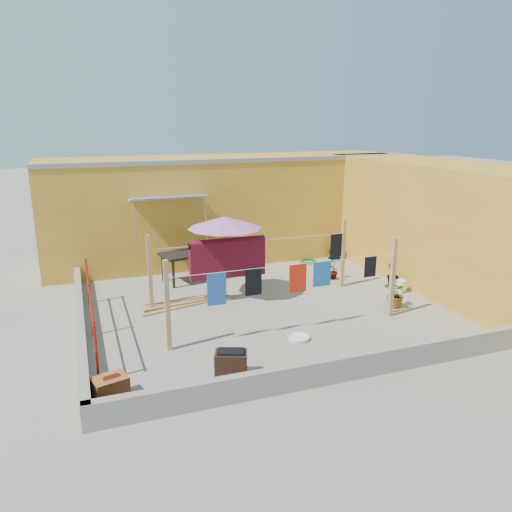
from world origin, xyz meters
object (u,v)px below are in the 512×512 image
Objects in this scene: water_jug_b at (393,283)px; outdoor_table at (193,254)px; brick_stack at (110,388)px; plant_back_a at (223,259)px; white_basin at (299,338)px; green_hose at (308,261)px; water_jug_a at (401,286)px; brazier at (231,364)px; patio_umbrella at (225,223)px.

outdoor_table is at bearing 152.26° from water_jug_b.
brick_stack is 7.06m from plant_back_a.
white_basin and green_hose have the same top height.
white_basin is 1.43× the size of water_jug_b.
water_jug_b is at bearing -71.44° from green_hose.
water_jug_a reaches higher than green_hose.
plant_back_a is (-3.76, 3.00, 0.24)m from water_jug_b.
brazier is 0.84× the size of plant_back_a.
patio_umbrella reaches higher than water_jug_b.
patio_umbrella is 4.77m from water_jug_b.
white_basin is at bearing -117.77° from green_hose.
water_jug_a is 0.36m from water_jug_b.
water_jug_a is at bearing -73.29° from green_hose.
water_jug_b is (4.36, -0.74, -1.78)m from patio_umbrella.
plant_back_a reaches higher than green_hose.
brick_stack is 1.36× the size of white_basin.
brick_stack is at bearing -115.36° from outdoor_table.
brazier reaches higher than brick_stack.
brazier is 1.22× the size of green_hose.
outdoor_table reaches higher than water_jug_a.
brick_stack is 1.17× the size of green_hose.
water_jug_a reaches higher than water_jug_b.
water_jug_b is 4.82m from plant_back_a.
green_hose is at bearing 108.56° from water_jug_b.
outdoor_table reaches higher than water_jug_b.
brazier is at bearing -150.99° from white_basin.
white_basin is (1.11, -4.55, -0.68)m from outdoor_table.
green_hose is (6.39, 6.05, -0.16)m from brick_stack.
water_jug_b is 0.60× the size of green_hose.
patio_umbrella is 2.17m from outdoor_table.
green_hose is (-1.01, 3.35, -0.13)m from water_jug_a.
patio_umbrella is at bearing 104.18° from white_basin.
water_jug_a is 5.04m from plant_back_a.
patio_umbrella reaches higher than outdoor_table.
patio_umbrella reaches higher than brick_stack.
water_jug_a is at bearing -14.06° from patio_umbrella.
outdoor_table is at bearing 103.66° from white_basin.
patio_umbrella reaches higher than brazier.
white_basin is 4.03m from water_jug_a.
brazier is 1.68× the size of water_jug_a.
brazier reaches higher than water_jug_b.
outdoor_table is 4.18× the size of white_basin.
brick_stack is 8.00m from water_jug_b.
water_jug_b is at bearing -9.60° from patio_umbrella.
patio_umbrella reaches higher than plant_back_a.
brazier reaches higher than green_hose.
water_jug_a is at bearing 26.18° from brazier.
water_jug_a is (7.40, 2.70, -0.03)m from brick_stack.
patio_umbrella is at bearing -104.84° from plant_back_a.
outdoor_table is 5.97× the size of water_jug_b.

